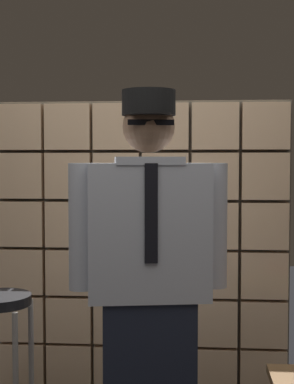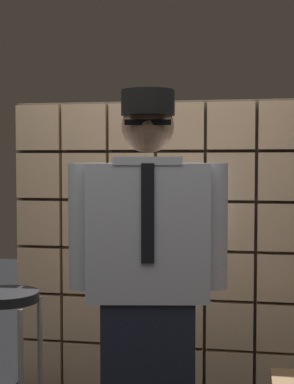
# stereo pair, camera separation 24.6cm
# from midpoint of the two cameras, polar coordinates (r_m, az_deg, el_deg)

# --- Properties ---
(glass_block_wall) EXTENTS (1.89, 0.10, 1.89)m
(glass_block_wall) POSITION_cam_midpoint_polar(r_m,az_deg,el_deg) (3.73, 2.86, -5.62)
(glass_block_wall) COLOR #E0B78C
(glass_block_wall) RESTS_ON ground
(standing_person) EXTENTS (0.72, 0.35, 1.80)m
(standing_person) POSITION_cam_midpoint_polar(r_m,az_deg,el_deg) (2.64, 2.80, -8.95)
(standing_person) COLOR #1E2333
(standing_person) RESTS_ON ground
(bar_stool) EXTENTS (0.34, 0.34, 0.82)m
(bar_stool) POSITION_cam_midpoint_polar(r_m,az_deg,el_deg) (3.11, -11.46, -13.42)
(bar_stool) COLOR black
(bar_stool) RESTS_ON ground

